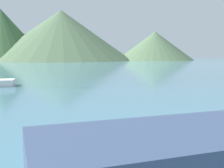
% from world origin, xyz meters
% --- Properties ---
extents(hill_central, '(30.99, 30.99, 17.52)m').
position_xyz_m(hill_central, '(-20.37, 103.49, 8.76)').
color(hill_central, '#3D6038').
rests_on(hill_central, ground_plane).
extents(hill_east, '(50.54, 50.54, 17.72)m').
position_xyz_m(hill_east, '(-0.20, 104.11, 8.86)').
color(hill_east, '#4C6647').
rests_on(hill_east, ground_plane).
extents(hill_far_east, '(28.36, 28.36, 10.44)m').
position_xyz_m(hill_far_east, '(33.67, 100.25, 5.22)').
color(hill_far_east, '#4C6647').
rests_on(hill_far_east, ground_plane).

